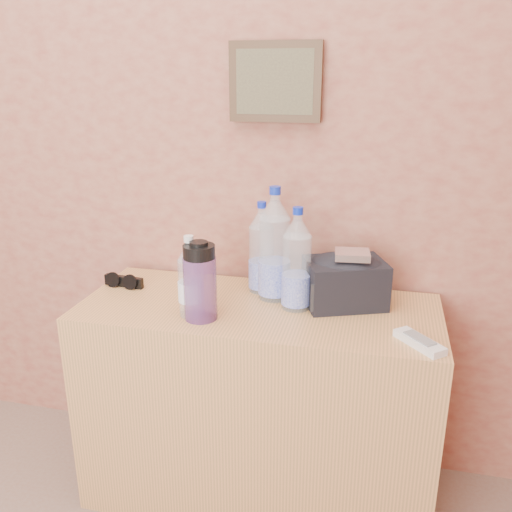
{
  "coord_description": "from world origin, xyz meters",
  "views": [
    {
      "loc": [
        0.8,
        0.19,
        1.43
      ],
      "look_at": [
        0.43,
        1.71,
        0.9
      ],
      "focal_mm": 38.0,
      "sensor_mm": 36.0,
      "label": 1
    }
  ],
  "objects_px": {
    "pet_large_b": "(262,252)",
    "foil_packet": "(352,255)",
    "pet_small": "(190,281)",
    "pet_large_c": "(274,250)",
    "sunglasses": "(124,281)",
    "pet_large_d": "(297,265)",
    "ac_remote": "(419,342)",
    "toiletry_bag": "(345,280)",
    "nalgene_bottle": "(200,281)",
    "dresser": "(258,402)"
  },
  "relations": [
    {
      "from": "pet_small",
      "to": "nalgene_bottle",
      "type": "distance_m",
      "value": 0.04
    },
    {
      "from": "pet_large_c",
      "to": "pet_large_d",
      "type": "relative_size",
      "value": 1.14
    },
    {
      "from": "nalgene_bottle",
      "to": "toiletry_bag",
      "type": "relative_size",
      "value": 1.0
    },
    {
      "from": "sunglasses",
      "to": "toiletry_bag",
      "type": "height_order",
      "value": "toiletry_bag"
    },
    {
      "from": "nalgene_bottle",
      "to": "sunglasses",
      "type": "xyz_separation_m",
      "value": [
        -0.35,
        0.18,
        -0.1
      ]
    },
    {
      "from": "pet_large_b",
      "to": "foil_packet",
      "type": "height_order",
      "value": "pet_large_b"
    },
    {
      "from": "pet_large_b",
      "to": "ac_remote",
      "type": "bearing_deg",
      "value": -29.51
    },
    {
      "from": "pet_small",
      "to": "nalgene_bottle",
      "type": "relative_size",
      "value": 1.04
    },
    {
      "from": "sunglasses",
      "to": "ac_remote",
      "type": "xyz_separation_m",
      "value": [
        0.99,
        -0.21,
        -0.01
      ]
    },
    {
      "from": "pet_small",
      "to": "ac_remote",
      "type": "bearing_deg",
      "value": -3.8
    },
    {
      "from": "nalgene_bottle",
      "to": "toiletry_bag",
      "type": "distance_m",
      "value": 0.46
    },
    {
      "from": "pet_large_c",
      "to": "toiletry_bag",
      "type": "height_order",
      "value": "pet_large_c"
    },
    {
      "from": "dresser",
      "to": "ac_remote",
      "type": "bearing_deg",
      "value": -17.59
    },
    {
      "from": "ac_remote",
      "to": "foil_packet",
      "type": "bearing_deg",
      "value": -177.23
    },
    {
      "from": "pet_large_c",
      "to": "nalgene_bottle",
      "type": "bearing_deg",
      "value": -131.1
    },
    {
      "from": "pet_small",
      "to": "pet_large_c",
      "type": "bearing_deg",
      "value": 41.35
    },
    {
      "from": "nalgene_bottle",
      "to": "sunglasses",
      "type": "distance_m",
      "value": 0.41
    },
    {
      "from": "pet_large_c",
      "to": "pet_small",
      "type": "distance_m",
      "value": 0.3
    },
    {
      "from": "pet_large_d",
      "to": "ac_remote",
      "type": "relative_size",
      "value": 2.08
    },
    {
      "from": "dresser",
      "to": "ac_remote",
      "type": "xyz_separation_m",
      "value": [
        0.49,
        -0.16,
        0.37
      ]
    },
    {
      "from": "nalgene_bottle",
      "to": "ac_remote",
      "type": "bearing_deg",
      "value": -2.56
    },
    {
      "from": "pet_large_c",
      "to": "toiletry_bag",
      "type": "relative_size",
      "value": 1.53
    },
    {
      "from": "pet_large_d",
      "to": "pet_small",
      "type": "xyz_separation_m",
      "value": [
        -0.3,
        -0.13,
        -0.03
      ]
    },
    {
      "from": "pet_large_b",
      "to": "pet_large_c",
      "type": "relative_size",
      "value": 0.83
    },
    {
      "from": "pet_large_c",
      "to": "ac_remote",
      "type": "distance_m",
      "value": 0.54
    },
    {
      "from": "pet_large_b",
      "to": "toiletry_bag",
      "type": "relative_size",
      "value": 1.27
    },
    {
      "from": "pet_large_c",
      "to": "foil_packet",
      "type": "height_order",
      "value": "pet_large_c"
    },
    {
      "from": "pet_large_b",
      "to": "foil_packet",
      "type": "bearing_deg",
      "value": -13.87
    },
    {
      "from": "sunglasses",
      "to": "ac_remote",
      "type": "relative_size",
      "value": 0.93
    },
    {
      "from": "pet_large_d",
      "to": "nalgene_bottle",
      "type": "height_order",
      "value": "pet_large_d"
    },
    {
      "from": "pet_small",
      "to": "sunglasses",
      "type": "bearing_deg",
      "value": 151.79
    },
    {
      "from": "pet_large_c",
      "to": "sunglasses",
      "type": "bearing_deg",
      "value": -177.09
    },
    {
      "from": "pet_large_b",
      "to": "pet_small",
      "type": "bearing_deg",
      "value": -124.2
    },
    {
      "from": "pet_large_b",
      "to": "ac_remote",
      "type": "xyz_separation_m",
      "value": [
        0.51,
        -0.29,
        -0.13
      ]
    },
    {
      "from": "pet_large_c",
      "to": "ac_remote",
      "type": "relative_size",
      "value": 2.38
    },
    {
      "from": "ac_remote",
      "to": "pet_large_d",
      "type": "bearing_deg",
      "value": -156.1
    },
    {
      "from": "pet_large_c",
      "to": "foil_packet",
      "type": "relative_size",
      "value": 3.52
    },
    {
      "from": "pet_large_b",
      "to": "foil_packet",
      "type": "relative_size",
      "value": 2.93
    },
    {
      "from": "nalgene_bottle",
      "to": "dresser",
      "type": "bearing_deg",
      "value": 40.44
    },
    {
      "from": "ac_remote",
      "to": "sunglasses",
      "type": "bearing_deg",
      "value": -143.26
    },
    {
      "from": "toiletry_bag",
      "to": "pet_large_d",
      "type": "bearing_deg",
      "value": -178.54
    },
    {
      "from": "pet_large_b",
      "to": "pet_large_d",
      "type": "bearing_deg",
      "value": -39.97
    },
    {
      "from": "pet_small",
      "to": "foil_packet",
      "type": "relative_size",
      "value": 2.39
    },
    {
      "from": "ac_remote",
      "to": "toiletry_bag",
      "type": "height_order",
      "value": "toiletry_bag"
    },
    {
      "from": "toiletry_bag",
      "to": "foil_packet",
      "type": "distance_m",
      "value": 0.1
    },
    {
      "from": "pet_small",
      "to": "pet_large_d",
      "type": "bearing_deg",
      "value": 22.85
    },
    {
      "from": "pet_large_d",
      "to": "ac_remote",
      "type": "xyz_separation_m",
      "value": [
        0.37,
        -0.17,
        -0.13
      ]
    },
    {
      "from": "pet_large_d",
      "to": "foil_packet",
      "type": "relative_size",
      "value": 3.08
    },
    {
      "from": "dresser",
      "to": "ac_remote",
      "type": "height_order",
      "value": "ac_remote"
    },
    {
      "from": "ac_remote",
      "to": "foil_packet",
      "type": "xyz_separation_m",
      "value": [
        -0.21,
        0.21,
        0.17
      ]
    }
  ]
}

